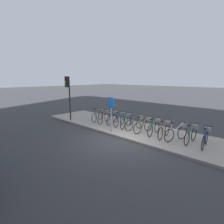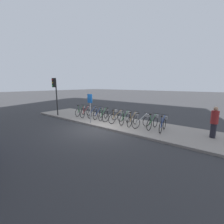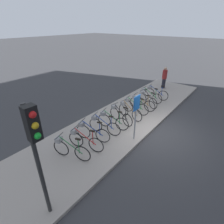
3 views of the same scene
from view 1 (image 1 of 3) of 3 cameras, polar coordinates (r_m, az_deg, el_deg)
name	(u,v)px [view 1 (image 1 of 3)]	position (r m, az deg, el deg)	size (l,w,h in m)	color
ground_plane	(122,139)	(9.27, 3.34, -8.91)	(120.00, 120.00, 0.00)	#38383A
sidewalk	(140,131)	(10.53, 9.26, -6.21)	(15.25, 3.37, 0.12)	#9E9389
parked_bicycle_0	(98,115)	(12.57, -4.57, -0.99)	(0.61, 1.49, 0.95)	black
parked_bicycle_1	(104,117)	(12.06, -2.47, -1.48)	(0.55, 1.51, 0.95)	black
parked_bicycle_2	(113,117)	(11.79, 0.19, -1.76)	(0.61, 1.49, 0.95)	black
parked_bicycle_3	(120,119)	(11.30, 2.65, -2.34)	(0.53, 1.51, 0.95)	black
parked_bicycle_4	(127,121)	(10.92, 4.77, -2.84)	(0.55, 1.51, 0.95)	black
parked_bicycle_5	(136,123)	(10.54, 7.80, -3.42)	(0.46, 1.53, 0.95)	black
parked_bicycle_6	(144,125)	(10.09, 10.46, -4.15)	(0.46, 1.54, 0.95)	black
parked_bicycle_7	(155,127)	(9.86, 13.72, -4.64)	(0.46, 1.54, 0.95)	black
parked_bicycle_8	(165,129)	(9.51, 16.83, -5.38)	(0.46, 1.54, 0.95)	black
parked_bicycle_9	(177,132)	(9.24, 20.56, -6.11)	(0.64, 1.47, 0.95)	black
parked_bicycle_10	(191,134)	(9.18, 24.51, -6.51)	(0.46, 1.55, 0.95)	black
parked_bicycle_11	(205,137)	(8.93, 28.22, -7.32)	(0.46, 1.54, 0.95)	black
traffic_light	(68,89)	(12.85, -14.20, 7.30)	(0.24, 0.40, 3.15)	#2D2D2D
sign_post	(111,108)	(9.80, -0.38, 1.19)	(0.44, 0.07, 1.99)	#99999E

